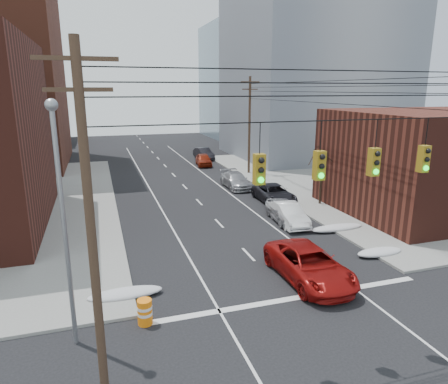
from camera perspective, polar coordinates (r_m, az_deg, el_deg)
sidewalk_ne at (r=51.00m, az=26.38°, el=2.19°), size 40.00×40.00×0.15m
building_office at (r=60.79m, az=12.63°, el=16.88°), size 22.00×20.00×25.00m
building_glass at (r=85.04m, az=4.72°, el=15.37°), size 20.00×18.00×22.00m
building_storefront at (r=36.40m, az=28.62°, el=3.84°), size 16.00×12.00×8.00m
utility_pole_left at (r=12.34m, az=-18.54°, el=-4.37°), size 2.20×0.28×11.00m
utility_pole_far at (r=46.00m, az=3.65°, el=9.68°), size 2.20×0.28×11.00m
traffic_signals at (r=14.50m, az=17.25°, el=4.13°), size 17.00×0.42×2.02m
street_light at (r=15.34m, az=-22.13°, el=-2.01°), size 0.44×0.44×9.32m
bare_tree at (r=34.52m, az=13.69°, el=1.88°), size 2.09×2.20×4.93m
snow_nw at (r=20.08m, az=-13.90°, el=-13.90°), size 3.50×1.08×0.42m
snow_ne at (r=25.72m, az=21.34°, el=-8.00°), size 3.00×1.08×0.42m
snow_east_far at (r=29.08m, az=15.83°, el=-4.95°), size 4.00×1.08×0.42m
red_pickup at (r=21.33m, az=12.07°, el=-10.12°), size 2.86×6.12×1.69m
parked_car_a at (r=30.23m, az=8.60°, el=-2.64°), size 2.30×4.81×1.59m
parked_car_b at (r=29.53m, az=9.23°, el=-3.13°), size 2.01×4.79×1.54m
parked_car_c at (r=35.08m, az=7.17°, el=-0.23°), size 2.73×5.61×1.54m
parked_car_d at (r=40.00m, az=1.66°, el=1.69°), size 2.17×5.25×1.52m
parked_car_e at (r=51.80m, az=-2.94°, el=4.63°), size 2.36×4.68×1.53m
parked_car_f at (r=56.62m, az=-2.92°, el=5.50°), size 2.12×4.92×1.58m
lot_car_a at (r=33.77m, az=-28.11°, el=-2.39°), size 4.13×1.98×1.30m
lot_car_b at (r=37.48m, az=-28.53°, el=-0.72°), size 5.84×3.28×1.54m
construction_barrel at (r=17.76m, az=-11.25°, el=-16.42°), size 0.69×0.69×1.11m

